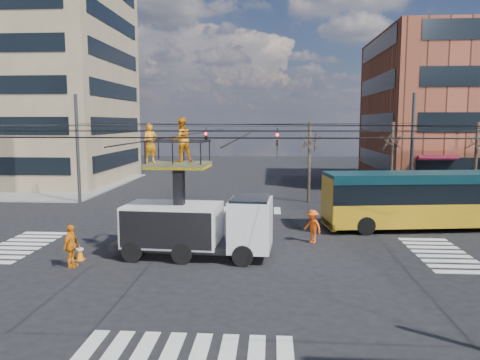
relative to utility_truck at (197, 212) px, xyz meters
The scene contains 13 objects.
ground 2.57m from the utility_truck, 46.43° to the left, with size 120.00×120.00×0.00m, color black.
sidewalk_nw 29.84m from the utility_truck, 131.99° to the left, with size 18.00×18.00×0.12m, color slate.
crosswalks 2.56m from the utility_truck, 46.43° to the left, with size 22.40×22.40×0.02m, color silver, non-canonical shape.
building_tower 35.15m from the utility_truck, 129.77° to the left, with size 18.06×16.06×30.00m.
overhead_network 2.91m from the utility_truck, 56.80° to the left, with size 24.24×24.24×8.00m.
tree_a 16.06m from the utility_truck, 67.44° to the left, with size 2.00×2.00×6.00m.
tree_b 19.15m from the utility_truck, 50.46° to the left, with size 2.00×2.00×6.00m.
tree_c 23.40m from the utility_truck, 38.99° to the left, with size 2.00×2.00×6.00m.
utility_truck is the anchor object (origin of this frame).
city_bus 13.94m from the utility_truck, 27.04° to the left, with size 12.49×4.23×3.20m.
traffic_cone 5.39m from the utility_truck, 169.83° to the right, with size 0.36×0.36×0.75m, color orange.
worker_ground 5.45m from the utility_truck, 158.90° to the right, with size 1.05×0.44×1.79m, color orange.
flagger 6.16m from the utility_truck, 27.41° to the left, with size 1.08×0.62×1.67m, color #DB480D.
Camera 1 is at (2.23, -21.39, 6.03)m, focal length 35.00 mm.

